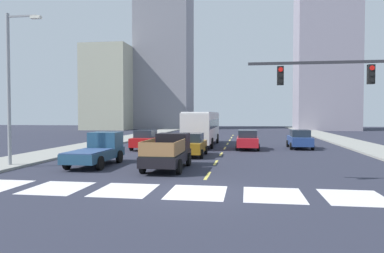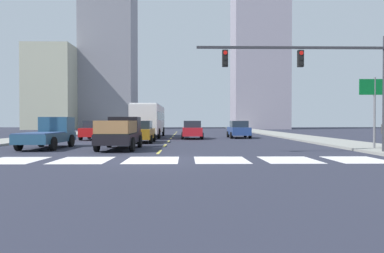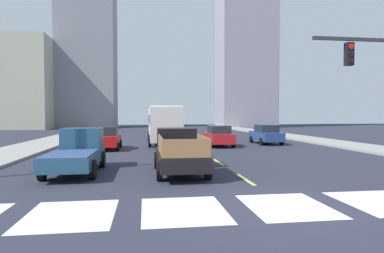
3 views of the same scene
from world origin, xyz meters
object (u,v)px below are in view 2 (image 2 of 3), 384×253
Objects in this scene: sedan_far at (192,130)px; direction_sign_green at (374,98)px; sedan_near_right at (95,130)px; pickup_stakebed at (121,133)px; traffic_signal_gantry at (324,71)px; sedan_mid at (239,129)px; sedan_near_left at (141,132)px; pickup_dark at (50,133)px; city_bus at (149,119)px.

direction_sign_green is at bearing -50.45° from sedan_far.
sedan_near_right is (-8.92, -1.25, 0.00)m from sedan_far.
traffic_signal_gantry reaches higher than pickup_stakebed.
sedan_near_right is 13.89m from sedan_mid.
sedan_near_right is at bearing 147.55° from direction_sign_green.
sedan_near_left is at bearing 136.71° from traffic_signal_gantry.
direction_sign_green reaches higher than sedan_near_right.
pickup_stakebed is at bearing -96.30° from sedan_near_left.
pickup_stakebed reaches higher than sedan_near_left.
sedan_far is at bearing 50.16° from pickup_dark.
pickup_dark is 1.18× the size of sedan_mid.
pickup_stakebed is 4.67m from pickup_dark.
pickup_dark is at bearing 171.12° from pickup_stakebed.
traffic_signal_gantry is at bearing -65.58° from sedan_far.
sedan_near_left is at bearing -123.14° from sedan_far.
sedan_near_right is (-4.80, 4.54, 0.00)m from sedan_near_left.
direction_sign_green reaches higher than pickup_dark.
sedan_far is (9.14, 11.18, -0.06)m from pickup_dark.
city_bus is 2.45× the size of sedan_near_right.
traffic_signal_gantry is (10.50, -9.89, 3.37)m from sedan_near_left.
city_bus is 8.95m from sedan_near_left.
sedan_near_left is (-4.12, -5.79, 0.00)m from sedan_far.
sedan_far is 16.99m from direction_sign_green.
pickup_dark reaches higher than sedan_near_right.
city_bus is 5.50m from sedan_far.
traffic_signal_gantry reaches higher than city_bus.
city_bus is 9.30m from sedan_mid.
sedan_far is (4.53, 11.92, -0.08)m from pickup_stakebed.
city_bus is 22.08m from direction_sign_green.
sedan_near_right is at bearing 112.58° from pickup_stakebed.
pickup_stakebed is at bearing -108.55° from sedan_far.
traffic_signal_gantry is at bearing -16.72° from pickup_dark.
pickup_dark is (-4.61, 0.74, -0.02)m from pickup_stakebed.
sedan_near_left is 6.60m from sedan_near_right.
sedan_mid is at bearing 95.61° from traffic_signal_gantry.
direction_sign_green reaches higher than sedan_far.
sedan_near_left is at bearing -141.26° from sedan_mid.
city_bus is at bearing 169.41° from sedan_mid.
sedan_near_left is at bearing 151.99° from direction_sign_green.
direction_sign_green is at bearing -30.22° from sedan_near_right.
city_bus reaches higher than pickup_stakebed.
city_bus reaches higher than sedan_near_left.
sedan_near_right is at bearing -169.73° from sedan_far.
sedan_near_right and sedan_mid have the same top height.
traffic_signal_gantry is (10.81, -18.76, 2.27)m from city_bus.
city_bus is 21.77m from traffic_signal_gantry.
city_bus is 2.45× the size of sedan_far.
pickup_dark is 18.81m from sedan_mid.
direction_sign_green is (14.63, -16.49, 1.08)m from city_bus.
pickup_stakebed is 6.14m from sedan_near_left.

